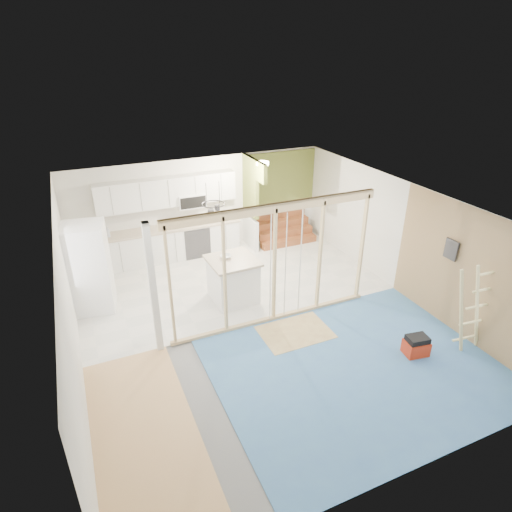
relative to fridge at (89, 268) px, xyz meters
name	(u,v)px	position (x,y,z in m)	size (l,w,h in m)	color
room	(261,268)	(3.08, -1.99, 0.32)	(7.01, 8.01, 2.61)	slate
floor_overlays	(262,320)	(3.15, -1.93, -0.97)	(7.00, 8.00, 0.03)	silver
stud_frame	(249,257)	(2.83, -1.99, 0.61)	(4.66, 0.14, 2.60)	#D6C483
base_cabinets	(149,252)	(1.47, 1.37, -0.52)	(4.45, 2.24, 0.93)	white
upper_cabinets	(170,193)	(2.24, 1.83, 0.84)	(3.60, 0.41, 0.85)	white
green_partition	(273,211)	(5.12, 1.67, -0.04)	(2.25, 1.51, 2.60)	olive
pot_rack	(213,206)	(2.77, -0.10, 1.01)	(0.52, 0.52, 0.72)	black
sheathing_panel	(474,279)	(6.56, -3.99, 0.32)	(0.02, 4.00, 2.60)	#9D7855
electrical_panel	(451,250)	(6.51, -3.39, 0.67)	(0.04, 0.30, 0.40)	#39383D
ceiling_light	(262,163)	(4.48, 1.01, 1.56)	(0.32, 0.32, 0.08)	#FFEABF
fridge	(89,268)	(0.00, 0.00, 0.00)	(0.98, 0.95, 1.97)	white
island	(233,280)	(2.90, -0.89, -0.48)	(1.07, 1.07, 1.01)	white
bowl	(226,257)	(2.80, -0.75, 0.06)	(0.24, 0.24, 0.06)	white
soap_bottle_a	(108,232)	(0.58, 1.68, 0.09)	(0.11, 0.11, 0.28)	silver
soap_bottle_b	(229,215)	(3.78, 1.67, 0.03)	(0.08, 0.08, 0.17)	silver
toolbox	(416,346)	(5.31, -4.08, -0.79)	(0.47, 0.38, 0.41)	#B92B11
ladder	(471,309)	(6.24, -4.31, -0.08)	(0.94, 0.17, 1.76)	#E1D289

